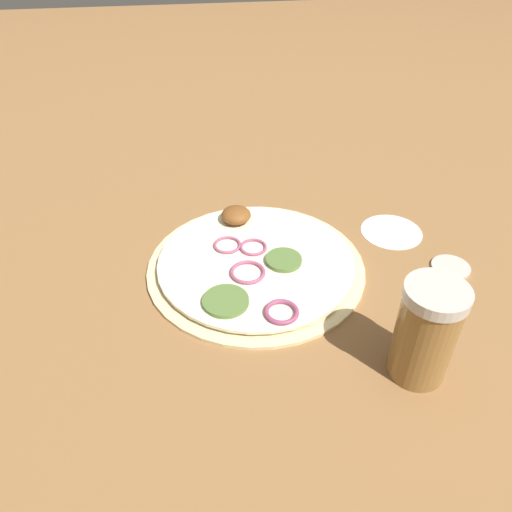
# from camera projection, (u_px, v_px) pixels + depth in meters

# --- Properties ---
(ground_plane) EXTENTS (3.00, 3.00, 0.00)m
(ground_plane) POSITION_uv_depth(u_px,v_px,m) (256.00, 268.00, 0.62)
(ground_plane) COLOR olive
(pizza) EXTENTS (0.27, 0.27, 0.03)m
(pizza) POSITION_uv_depth(u_px,v_px,m) (255.00, 263.00, 0.62)
(pizza) COLOR beige
(pizza) RESTS_ON ground_plane
(spice_jar) EXTENTS (0.06, 0.06, 0.11)m
(spice_jar) POSITION_uv_depth(u_px,v_px,m) (426.00, 332.00, 0.46)
(spice_jar) COLOR olive
(spice_jar) RESTS_ON ground_plane
(loose_cap) EXTENTS (0.05, 0.05, 0.01)m
(loose_cap) POSITION_uv_depth(u_px,v_px,m) (451.00, 266.00, 0.62)
(loose_cap) COLOR beige
(loose_cap) RESTS_ON ground_plane
(flour_patch) EXTENTS (0.08, 0.08, 0.00)m
(flour_patch) POSITION_uv_depth(u_px,v_px,m) (391.00, 231.00, 0.68)
(flour_patch) COLOR white
(flour_patch) RESTS_ON ground_plane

